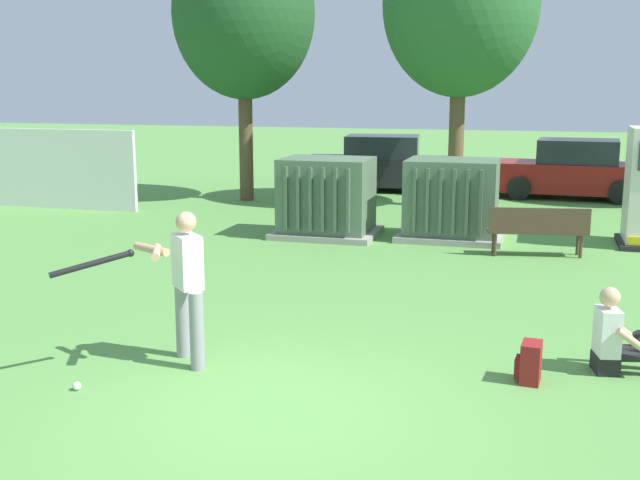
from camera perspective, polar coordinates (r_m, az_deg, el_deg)
The scene contains 13 objects.
ground_plane at distance 7.74m, azimuth -3.14°, elevation -12.46°, with size 96.00×96.00×0.00m, color #5B9947.
fence_panel at distance 21.06m, azimuth -19.03°, elevation 4.92°, with size 4.80×0.12×2.00m, color white.
transformer_west at distance 16.22m, azimuth 0.49°, elevation 3.05°, with size 2.10×1.70×1.62m.
transformer_mid_west at distance 16.15m, azimuth 9.53°, elevation 2.86°, with size 2.10×1.70×1.62m.
park_bench at distance 14.84m, azimuth 15.56°, elevation 0.87°, with size 1.84×0.69×0.92m.
batter at distance 8.85m, azimuth -9.92°, elevation -2.87°, with size 1.33×1.31×1.74m.
sports_ball at distance 8.62m, azimuth -17.25°, elevation -10.10°, with size 0.09×0.09×0.09m, color white.
seated_spectator at distance 9.22m, azimuth 20.72°, elevation -6.76°, with size 0.77×0.62×0.96m.
backpack at distance 8.69m, azimuth 14.99°, elevation -8.62°, with size 0.28×0.34×0.44m.
tree_left at distance 21.36m, azimuth -5.57°, elevation 16.00°, with size 3.73×3.73×7.12m.
tree_center_left at distance 20.32m, azimuth 10.19°, elevation 16.50°, with size 3.83×3.83×7.32m.
parked_car_leftmost at distance 23.36m, azimuth 4.27°, elevation 5.46°, with size 4.37×2.28×1.62m.
parked_car_left_of_center at distance 22.75m, azimuth 17.88°, elevation 4.80°, with size 4.30×2.12×1.62m.
Camera 1 is at (2.32, -6.69, 3.12)m, focal length 44.04 mm.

